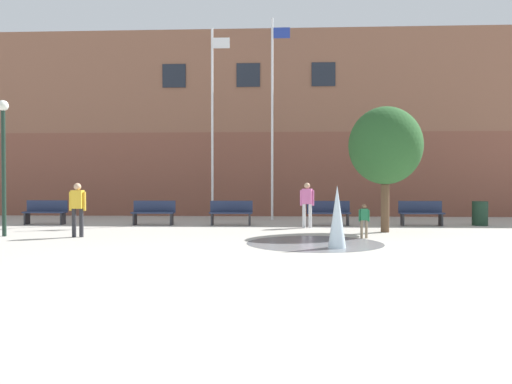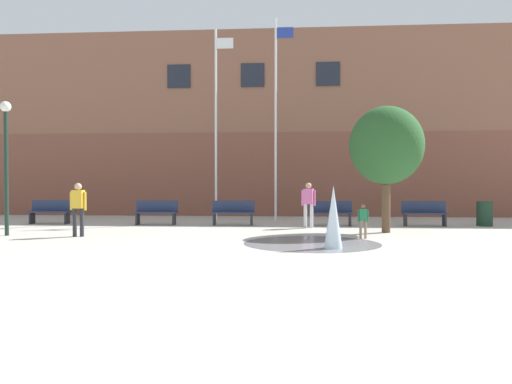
# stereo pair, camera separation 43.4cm
# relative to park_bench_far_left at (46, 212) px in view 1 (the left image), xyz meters

# --- Properties ---
(ground_plane) EXTENTS (100.00, 100.00, 0.00)m
(ground_plane) POSITION_rel_park_bench_far_left_xyz_m (7.46, -9.60, -0.48)
(ground_plane) COLOR #B2ADA3
(library_building) EXTENTS (36.00, 6.05, 8.79)m
(library_building) POSITION_rel_park_bench_far_left_xyz_m (7.46, 7.78, 3.91)
(library_building) COLOR brown
(library_building) RESTS_ON ground
(splash_fountain) EXTENTS (3.61, 3.61, 1.55)m
(splash_fountain) POSITION_rel_park_bench_far_left_xyz_m (10.23, -6.07, 0.10)
(splash_fountain) COLOR gray
(splash_fountain) RESTS_ON ground
(park_bench_far_left) EXTENTS (1.60, 0.44, 0.91)m
(park_bench_far_left) POSITION_rel_park_bench_far_left_xyz_m (0.00, 0.00, 0.00)
(park_bench_far_left) COLOR #28282D
(park_bench_far_left) RESTS_ON ground
(park_bench_left_of_flagpoles) EXTENTS (1.60, 0.44, 0.91)m
(park_bench_left_of_flagpoles) POSITION_rel_park_bench_far_left_xyz_m (4.20, -0.10, 0.00)
(park_bench_left_of_flagpoles) COLOR #28282D
(park_bench_left_of_flagpoles) RESTS_ON ground
(park_bench_center) EXTENTS (1.60, 0.44, 0.91)m
(park_bench_center) POSITION_rel_park_bench_far_left_xyz_m (7.12, -0.04, 0.00)
(park_bench_center) COLOR #28282D
(park_bench_center) RESTS_ON ground
(park_bench_near_trashcan) EXTENTS (1.60, 0.44, 0.91)m
(park_bench_near_trashcan) POSITION_rel_park_bench_far_left_xyz_m (10.75, 0.02, 0.00)
(park_bench_near_trashcan) COLOR #28282D
(park_bench_near_trashcan) RESTS_ON ground
(park_bench_far_right) EXTENTS (1.60, 0.44, 0.91)m
(park_bench_far_right) POSITION_rel_park_bench_far_left_xyz_m (14.17, 0.09, 0.00)
(park_bench_far_right) COLOR #28282D
(park_bench_far_right) RESTS_ON ground
(child_in_fountain) EXTENTS (0.31, 0.13, 0.99)m
(child_in_fountain) POSITION_rel_park_bench_far_left_xyz_m (11.36, -4.16, 0.10)
(child_in_fountain) COLOR #89755B
(child_in_fountain) RESTS_ON ground
(adult_near_bench) EXTENTS (0.50, 0.23, 1.59)m
(adult_near_bench) POSITION_rel_park_bench_far_left_xyz_m (3.00, -4.24, 0.45)
(adult_near_bench) COLOR #28282D
(adult_near_bench) RESTS_ON ground
(teen_by_trashcan) EXTENTS (0.50, 0.30, 1.59)m
(teen_by_trashcan) POSITION_rel_park_bench_far_left_xyz_m (9.90, -0.95, 0.45)
(teen_by_trashcan) COLOR silver
(teen_by_trashcan) RESTS_ON ground
(flagpole_left) EXTENTS (0.80, 0.10, 8.17)m
(flagpole_left) POSITION_rel_park_bench_far_left_xyz_m (6.08, 2.66, 3.85)
(flagpole_left) COLOR silver
(flagpole_left) RESTS_ON ground
(flagpole_right) EXTENTS (0.80, 0.10, 8.56)m
(flagpole_right) POSITION_rel_park_bench_far_left_xyz_m (8.64, 2.66, 4.05)
(flagpole_right) COLOR silver
(flagpole_right) RESTS_ON ground
(lamp_post_left_lane) EXTENTS (0.32, 0.32, 4.05)m
(lamp_post_left_lane) POSITION_rel_park_bench_far_left_xyz_m (0.72, -4.14, 2.15)
(lamp_post_left_lane) COLOR #192D23
(lamp_post_left_lane) RESTS_ON ground
(trash_can) EXTENTS (0.56, 0.56, 0.90)m
(trash_can) POSITION_rel_park_bench_far_left_xyz_m (16.37, 0.25, -0.03)
(trash_can) COLOR #193323
(trash_can) RESTS_ON ground
(street_tree_near_building) EXTENTS (2.35, 2.35, 4.04)m
(street_tree_near_building) POSITION_rel_park_bench_far_left_xyz_m (12.33, -2.38, 2.30)
(street_tree_near_building) COLOR brown
(street_tree_near_building) RESTS_ON ground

